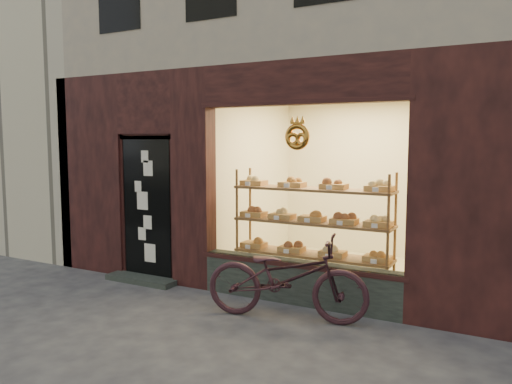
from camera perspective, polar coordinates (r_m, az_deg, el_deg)
The scene contains 4 objects.
ground at distance 5.17m, azimuth -9.85°, elevation -18.21°, with size 90.00×90.00×0.00m, color #323339.
neighbor_left at distance 15.73m, azimuth -26.02°, elevation 14.10°, with size 12.00×7.00×9.00m, color #B7B19B.
display_shelf at distance 6.84m, azimuth 6.42°, elevation -4.56°, with size 2.20×0.45×1.70m.
bicycle at distance 5.95m, azimuth 3.49°, elevation -9.71°, with size 0.67×1.92×1.01m, color #311920.
Camera 1 is at (2.94, -3.70, 2.11)m, focal length 35.00 mm.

